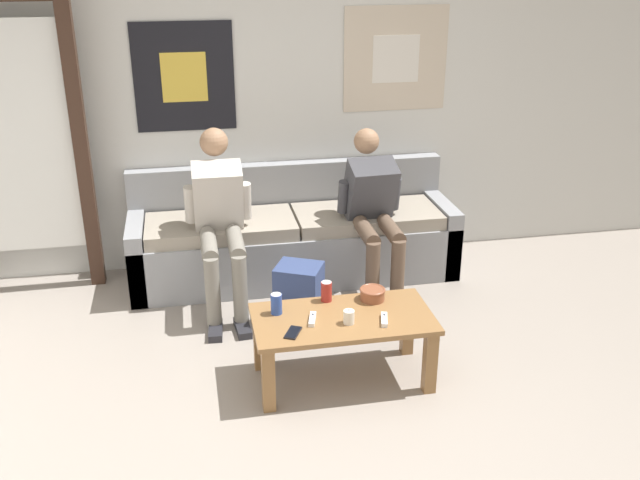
% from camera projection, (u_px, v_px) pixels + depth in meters
% --- Properties ---
extents(ground_plane, '(18.00, 18.00, 0.00)m').
position_uv_depth(ground_plane, '(337.00, 432.00, 3.79)').
color(ground_plane, gray).
extents(wall_back, '(10.00, 0.07, 2.55)m').
position_uv_depth(wall_back, '(274.00, 102.00, 5.41)').
color(wall_back, silver).
rests_on(wall_back, ground_plane).
extents(door_frame, '(1.00, 0.10, 2.15)m').
position_uv_depth(door_frame, '(11.00, 131.00, 4.92)').
color(door_frame, '#382319').
rests_on(door_frame, ground_plane).
extents(couch, '(2.46, 0.71, 0.82)m').
position_uv_depth(couch, '(293.00, 239.00, 5.48)').
color(couch, gray).
rests_on(couch, ground_plane).
extents(coffee_table, '(1.04, 0.54, 0.42)m').
position_uv_depth(coffee_table, '(343.00, 329.00, 4.12)').
color(coffee_table, olive).
rests_on(coffee_table, ground_plane).
extents(person_seated_adult, '(0.47, 0.92, 1.22)m').
position_uv_depth(person_seated_adult, '(220.00, 215.00, 4.90)').
color(person_seated_adult, gray).
rests_on(person_seated_adult, ground_plane).
extents(person_seated_teen, '(0.47, 0.88, 1.16)m').
position_uv_depth(person_seated_teen, '(373.00, 208.00, 5.12)').
color(person_seated_teen, brown).
rests_on(person_seated_teen, ground_plane).
extents(backpack, '(0.37, 0.36, 0.44)m').
position_uv_depth(backpack, '(299.00, 298.00, 4.76)').
color(backpack, navy).
rests_on(backpack, ground_plane).
extents(ceramic_bowl, '(0.16, 0.16, 0.07)m').
position_uv_depth(ceramic_bowl, '(372.00, 293.00, 4.26)').
color(ceramic_bowl, brown).
rests_on(ceramic_bowl, coffee_table).
extents(pillar_candle, '(0.06, 0.06, 0.09)m').
position_uv_depth(pillar_candle, '(349.00, 317.00, 4.00)').
color(pillar_candle, silver).
rests_on(pillar_candle, coffee_table).
extents(drink_can_blue, '(0.07, 0.07, 0.12)m').
position_uv_depth(drink_can_blue, '(276.00, 304.00, 4.10)').
color(drink_can_blue, '#28479E').
rests_on(drink_can_blue, coffee_table).
extents(drink_can_red, '(0.07, 0.07, 0.12)m').
position_uv_depth(drink_can_red, '(326.00, 291.00, 4.24)').
color(drink_can_red, maroon).
rests_on(drink_can_red, coffee_table).
extents(game_controller_near_left, '(0.07, 0.15, 0.03)m').
position_uv_depth(game_controller_near_left, '(312.00, 319.00, 4.03)').
color(game_controller_near_left, white).
rests_on(game_controller_near_left, coffee_table).
extents(game_controller_near_right, '(0.07, 0.15, 0.03)m').
position_uv_depth(game_controller_near_right, '(384.00, 320.00, 4.03)').
color(game_controller_near_right, white).
rests_on(game_controller_near_right, coffee_table).
extents(cell_phone, '(0.12, 0.15, 0.01)m').
position_uv_depth(cell_phone, '(293.00, 333.00, 3.91)').
color(cell_phone, black).
rests_on(cell_phone, coffee_table).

